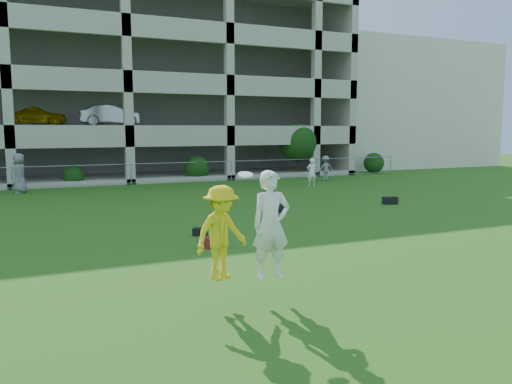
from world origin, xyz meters
name	(u,v)px	position (x,y,z in m)	size (l,w,h in m)	color
ground	(284,274)	(0.00, 0.00, 0.00)	(100.00, 100.00, 0.00)	#235114
stucco_building	(373,108)	(23.00, 28.00, 5.00)	(16.00, 14.00, 10.00)	beige
bystander_c	(19,173)	(-5.60, 17.38, 0.97)	(0.95, 0.62, 1.94)	slate
bystander_e	(312,172)	(8.79, 14.12, 0.76)	(0.56, 0.37, 1.53)	white
bystander_f	(325,168)	(11.11, 16.47, 0.75)	(0.98, 0.56, 1.51)	slate
bag_red_a	(212,242)	(-0.62, 3.01, 0.14)	(0.55, 0.30, 0.28)	#511C0E
bag_black_b	(200,232)	(-0.49, 4.48, 0.11)	(0.40, 0.25, 0.22)	black
crate_d	(279,208)	(3.46, 7.26, 0.15)	(0.35, 0.35, 0.30)	black
bag_black_e	(390,201)	(8.57, 7.23, 0.15)	(0.60, 0.30, 0.30)	black
bag_green_g	(264,200)	(3.93, 9.66, 0.12)	(0.50, 0.30, 0.25)	#163C19
frisbee_contest	(240,230)	(-1.53, -1.26, 1.34)	(1.86, 0.95, 1.95)	yellow
parking_garage	(107,87)	(-0.01, 27.70, 6.01)	(30.00, 14.00, 12.00)	#9E998C
fence	(131,174)	(0.00, 19.00, 0.61)	(36.06, 0.06, 1.20)	gray
shrub_row	(205,155)	(4.59, 19.70, 1.51)	(34.38, 2.52, 3.50)	#163D11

